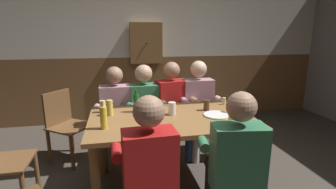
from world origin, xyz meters
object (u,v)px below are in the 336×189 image
at_px(plate_1, 153,115).
at_px(pint_glass_1, 172,108).
at_px(chair_empty_near_left, 66,124).
at_px(person_2, 173,105).
at_px(table_candle, 224,101).
at_px(pint_glass_2, 232,118).
at_px(person_3, 199,104).
at_px(wall_dart_cabinet, 146,43).
at_px(plate_0, 217,115).
at_px(person_0, 116,110).
at_px(bottle_1, 104,117).
at_px(pint_glass_5, 206,105).
at_px(person_5, 234,159).
at_px(person_4, 148,168).
at_px(person_1, 145,108).
at_px(pint_glass_3, 148,126).
at_px(dining_table, 171,127).
at_px(pint_glass_4, 232,107).
at_px(pint_glass_6, 110,108).
at_px(bottle_0, 136,103).
at_px(pint_glass_0, 103,107).

height_order(plate_1, pint_glass_1, pint_glass_1).
bearing_deg(chair_empty_near_left, person_2, 121.05).
bearing_deg(table_candle, pint_glass_2, -107.93).
bearing_deg(person_2, person_3, 168.16).
bearing_deg(pint_glass_2, wall_dart_cabinet, 100.68).
bearing_deg(plate_0, person_0, 141.36).
bearing_deg(plate_1, bottle_1, -149.45).
bearing_deg(pint_glass_5, plate_0, -77.86).
bearing_deg(person_5, plate_0, 87.94).
bearing_deg(plate_1, person_2, 61.34).
height_order(person_4, pint_glass_5, person_4).
distance_m(person_0, person_4, 1.46).
bearing_deg(pint_glass_1, pint_glass_5, 10.33).
height_order(person_1, wall_dart_cabinet, wall_dart_cabinet).
relative_size(person_3, pint_glass_3, 8.76).
bearing_deg(plate_1, wall_dart_cabinet, 84.74).
relative_size(person_0, table_candle, 14.83).
bearing_deg(table_candle, plate_0, -122.38).
relative_size(person_4, chair_empty_near_left, 1.36).
bearing_deg(pint_glass_1, dining_table, -110.00).
height_order(plate_0, pint_glass_4, pint_glass_4).
bearing_deg(person_2, pint_glass_1, 65.37).
bearing_deg(pint_glass_4, pint_glass_5, 148.28).
xyz_separation_m(pint_glass_5, wall_dart_cabinet, (-0.39, 2.04, 0.57)).
relative_size(plate_1, wall_dart_cabinet, 0.30).
xyz_separation_m(pint_glass_6, wall_dart_cabinet, (0.61, 2.01, 0.55)).
xyz_separation_m(bottle_0, pint_glass_1, (0.34, -0.17, -0.03)).
bearing_deg(dining_table, person_4, -114.28).
relative_size(person_2, chair_empty_near_left, 1.40).
distance_m(person_1, plate_1, 0.66).
xyz_separation_m(person_0, plate_1, (0.36, -0.65, 0.13)).
bearing_deg(pint_glass_0, pint_glass_5, -7.81).
distance_m(person_0, person_5, 1.68).
distance_m(bottle_1, pint_glass_2, 1.13).
distance_m(bottle_0, bottle_1, 0.53).
height_order(pint_glass_1, wall_dart_cabinet, wall_dart_cabinet).
xyz_separation_m(plate_1, pint_glass_1, (0.19, -0.01, 0.06)).
bearing_deg(pint_glass_4, chair_empty_near_left, 153.85).
bearing_deg(person_5, person_2, 104.25).
bearing_deg(pint_glass_1, pint_glass_2, -38.53).
height_order(person_1, pint_glass_4, person_1).
distance_m(pint_glass_6, wall_dart_cabinet, 2.17).
distance_m(plate_1, pint_glass_0, 0.54).
bearing_deg(bottle_1, pint_glass_2, -5.73).
distance_m(person_0, pint_glass_3, 1.17).
distance_m(person_5, pint_glass_4, 0.79).
bearing_deg(bottle_0, person_0, 112.96).
distance_m(pint_glass_2, pint_glass_4, 0.34).
bearing_deg(pint_glass_5, wall_dart_cabinet, 100.85).
bearing_deg(chair_empty_near_left, plate_0, 96.90).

